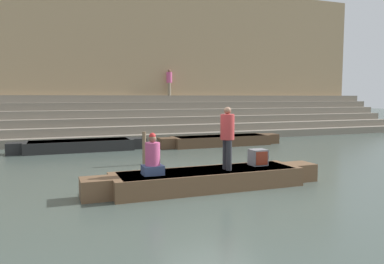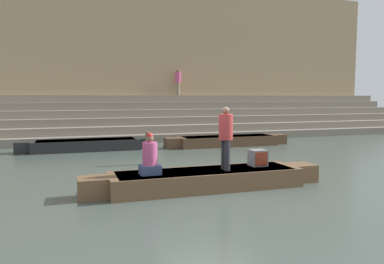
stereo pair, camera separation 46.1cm
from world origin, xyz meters
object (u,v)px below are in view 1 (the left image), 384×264
(moored_boat_shore, at_px, (221,140))
(moored_boat_distant, at_px, (80,145))
(tv_set, at_px, (258,157))
(person_on_steps, at_px, (169,80))
(rowboat_main, at_px, (208,179))
(mooring_post, at_px, (144,148))
(person_standing, at_px, (227,134))
(person_rowing, at_px, (153,158))

(moored_boat_shore, distance_m, moored_boat_distant, 6.71)
(tv_set, bearing_deg, moored_boat_distant, 120.60)
(moored_boat_distant, bearing_deg, person_on_steps, 47.04)
(rowboat_main, distance_m, mooring_post, 4.11)
(person_standing, relative_size, person_rowing, 1.59)
(rowboat_main, distance_m, moored_boat_distant, 8.74)
(rowboat_main, bearing_deg, person_standing, -12.12)
(person_rowing, distance_m, moored_boat_shore, 9.67)
(rowboat_main, bearing_deg, tv_set, 7.05)
(person_rowing, relative_size, moored_boat_shore, 0.16)
(person_standing, distance_m, moored_boat_shore, 8.79)
(rowboat_main, xyz_separation_m, tv_set, (1.59, 0.14, 0.46))
(person_standing, xyz_separation_m, moored_boat_shore, (3.55, 7.95, -1.18))
(moored_boat_distant, bearing_deg, moored_boat_shore, -0.35)
(moored_boat_distant, bearing_deg, person_standing, -65.68)
(person_standing, relative_size, person_on_steps, 1.00)
(tv_set, height_order, mooring_post, mooring_post)
(person_standing, distance_m, person_rowing, 2.08)
(person_standing, bearing_deg, moored_boat_distant, 95.48)
(rowboat_main, xyz_separation_m, mooring_post, (-0.75, 4.03, 0.33))
(rowboat_main, relative_size, tv_set, 14.43)
(person_standing, height_order, person_on_steps, person_on_steps)
(person_on_steps, bearing_deg, mooring_post, -118.92)
(person_rowing, distance_m, mooring_post, 4.17)
(tv_set, bearing_deg, person_on_steps, 86.33)
(moored_boat_shore, bearing_deg, person_on_steps, 92.80)
(person_on_steps, bearing_deg, rowboat_main, -109.97)
(person_rowing, xyz_separation_m, person_on_steps, (4.76, 13.92, 2.55))
(rowboat_main, height_order, moored_boat_shore, rowboat_main)
(mooring_post, bearing_deg, moored_boat_shore, 38.42)
(person_rowing, height_order, moored_boat_distant, person_rowing)
(rowboat_main, xyz_separation_m, moored_boat_distant, (-2.65, 8.33, -0.00))
(moored_boat_distant, xyz_separation_m, person_on_steps, (5.90, 5.53, 3.19))
(tv_set, distance_m, mooring_post, 4.54)
(rowboat_main, bearing_deg, moored_boat_shore, 64.83)
(moored_boat_shore, relative_size, moored_boat_distant, 1.06)
(moored_boat_shore, bearing_deg, mooring_post, -146.28)
(person_rowing, height_order, moored_boat_shore, person_rowing)
(rowboat_main, relative_size, person_standing, 3.92)
(person_standing, distance_m, person_on_steps, 14.39)
(mooring_post, bearing_deg, tv_set, -59.04)
(moored_boat_distant, relative_size, person_on_steps, 3.61)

